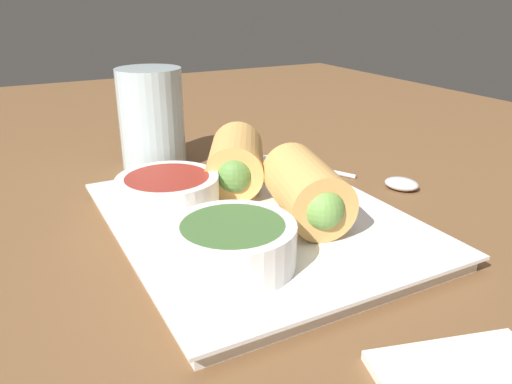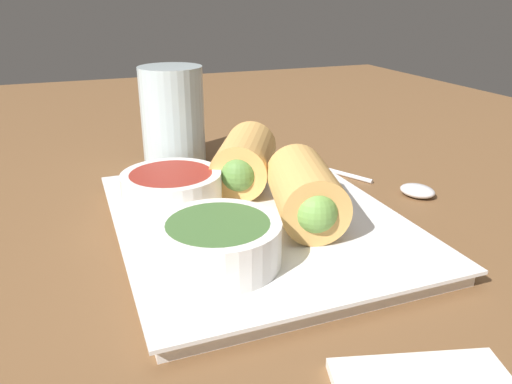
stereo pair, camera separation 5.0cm
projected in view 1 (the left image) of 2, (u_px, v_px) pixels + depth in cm
name	position (u px, v px, depth cm)	size (l,w,h in cm)	color
table_surface	(254.00, 232.00, 46.79)	(180.00, 140.00, 2.00)	brown
serving_plate	(256.00, 222.00, 44.76)	(29.83, 24.10, 1.50)	white
roll_front_left	(236.00, 162.00, 49.76)	(11.21, 9.43, 5.50)	#DBA356
roll_front_right	(308.00, 191.00, 42.39)	(11.14, 7.84, 5.50)	#DBA356
dipping_bowl_near	(168.00, 192.00, 44.80)	(9.16, 9.16, 3.24)	white
dipping_bowl_far	(233.00, 243.00, 35.72)	(9.16, 9.16, 3.24)	white
spoon	(383.00, 180.00, 55.35)	(17.12, 9.75, 1.28)	silver
drinking_glass	(152.00, 119.00, 59.49)	(7.67, 7.67, 11.85)	silver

